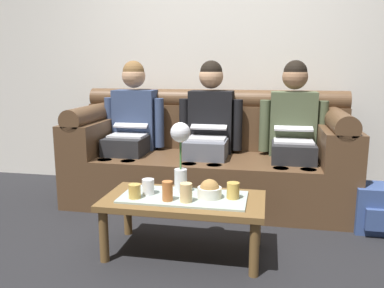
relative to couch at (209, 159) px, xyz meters
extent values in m
plane|color=black|center=(0.00, -1.17, -0.37)|extent=(14.00, 14.00, 0.00)
cube|color=silver|center=(0.00, 0.53, 1.08)|extent=(6.00, 0.12, 2.90)
cube|color=#513823|center=(0.00, -0.07, -0.16)|extent=(2.36, 0.88, 0.42)
cube|color=#513823|center=(0.00, 0.26, 0.25)|extent=(2.36, 0.22, 0.40)
cylinder|color=#513823|center=(0.00, 0.26, 0.51)|extent=(2.36, 0.18, 0.18)
cube|color=#513823|center=(-1.04, -0.07, 0.19)|extent=(0.28, 0.88, 0.28)
cylinder|color=#513823|center=(-1.04, -0.07, 0.38)|extent=(0.18, 0.88, 0.18)
cube|color=#513823|center=(1.04, -0.07, 0.19)|extent=(0.28, 0.88, 0.28)
cylinder|color=#513823|center=(1.04, -0.07, 0.38)|extent=(0.18, 0.88, 0.18)
cube|color=#232326|center=(-0.70, -0.13, 0.13)|extent=(0.34, 0.40, 0.15)
cylinder|color=#232326|center=(-0.80, -0.39, -0.16)|extent=(0.12, 0.12, 0.42)
cylinder|color=#232326|center=(-0.60, -0.39, -0.16)|extent=(0.12, 0.12, 0.42)
cube|color=navy|center=(-0.70, 0.11, 0.32)|extent=(0.38, 0.22, 0.54)
cylinder|color=navy|center=(-0.94, 0.07, 0.30)|extent=(0.09, 0.09, 0.44)
cylinder|color=navy|center=(-0.47, 0.07, 0.30)|extent=(0.09, 0.09, 0.44)
sphere|color=tan|center=(-0.70, 0.09, 0.72)|extent=(0.21, 0.21, 0.21)
sphere|color=brown|center=(-0.70, 0.09, 0.76)|extent=(0.19, 0.19, 0.19)
cube|color=silver|center=(-0.70, -0.11, 0.21)|extent=(0.31, 0.22, 0.02)
cube|color=silver|center=(-0.70, 0.04, 0.31)|extent=(0.31, 0.20, 0.10)
cube|color=black|center=(-0.70, 0.03, 0.31)|extent=(0.27, 0.17, 0.08)
cube|color=#595B66|center=(0.00, -0.13, 0.13)|extent=(0.34, 0.40, 0.15)
cylinder|color=#595B66|center=(-0.10, -0.39, -0.16)|extent=(0.12, 0.12, 0.42)
cylinder|color=#595B66|center=(0.10, -0.39, -0.16)|extent=(0.12, 0.12, 0.42)
cube|color=black|center=(0.00, 0.11, 0.32)|extent=(0.38, 0.22, 0.54)
cylinder|color=black|center=(-0.23, 0.07, 0.30)|extent=(0.09, 0.09, 0.44)
cylinder|color=black|center=(0.23, 0.07, 0.30)|extent=(0.09, 0.09, 0.44)
sphere|color=tan|center=(0.00, 0.09, 0.72)|extent=(0.21, 0.21, 0.21)
sphere|color=black|center=(0.00, 0.09, 0.76)|extent=(0.19, 0.19, 0.19)
cube|color=silver|center=(0.00, -0.11, 0.21)|extent=(0.31, 0.22, 0.02)
cube|color=silver|center=(0.00, 0.04, 0.32)|extent=(0.31, 0.20, 0.09)
cube|color=black|center=(0.00, 0.03, 0.31)|extent=(0.27, 0.18, 0.07)
cube|color=#232326|center=(0.70, -0.13, 0.13)|extent=(0.34, 0.40, 0.15)
cylinder|color=#232326|center=(0.60, -0.39, -0.16)|extent=(0.12, 0.12, 0.42)
cylinder|color=#232326|center=(0.80, -0.39, -0.16)|extent=(0.12, 0.12, 0.42)
cube|color=#475138|center=(0.70, 0.11, 0.32)|extent=(0.38, 0.22, 0.54)
cylinder|color=#475138|center=(0.47, 0.07, 0.30)|extent=(0.09, 0.09, 0.44)
cylinder|color=#475138|center=(0.94, 0.07, 0.30)|extent=(0.09, 0.09, 0.44)
sphere|color=#936B4C|center=(0.70, 0.09, 0.72)|extent=(0.21, 0.21, 0.21)
sphere|color=black|center=(0.70, 0.09, 0.76)|extent=(0.19, 0.19, 0.19)
cube|color=silver|center=(0.70, -0.11, 0.21)|extent=(0.31, 0.22, 0.02)
cube|color=silver|center=(0.70, 0.03, 0.32)|extent=(0.31, 0.21, 0.07)
cube|color=black|center=(0.70, 0.02, 0.32)|extent=(0.27, 0.18, 0.06)
cube|color=brown|center=(0.00, -1.04, -0.02)|extent=(1.00, 0.51, 0.04)
cube|color=#9EB2A8|center=(0.00, -1.04, 0.00)|extent=(0.78, 0.36, 0.01)
cylinder|color=brown|center=(-0.45, -1.24, -0.20)|extent=(0.06, 0.06, 0.33)
cylinder|color=brown|center=(0.45, -1.24, -0.20)|extent=(0.06, 0.06, 0.33)
cylinder|color=brown|center=(-0.45, -0.83, -0.20)|extent=(0.06, 0.06, 0.33)
cylinder|color=brown|center=(0.45, -0.83, -0.20)|extent=(0.06, 0.06, 0.33)
cylinder|color=silver|center=(-0.04, -0.96, 0.08)|extent=(0.08, 0.08, 0.15)
cylinder|color=#3D7538|center=(-0.04, -0.96, 0.25)|extent=(0.01, 0.01, 0.19)
sphere|color=silver|center=(-0.04, -0.96, 0.40)|extent=(0.13, 0.13, 0.13)
cylinder|color=silver|center=(0.16, -1.03, 0.04)|extent=(0.15, 0.15, 0.06)
sphere|color=olive|center=(0.16, -1.03, 0.06)|extent=(0.12, 0.12, 0.12)
cylinder|color=gold|center=(0.30, -1.02, 0.06)|extent=(0.08, 0.08, 0.10)
cylinder|color=silver|center=(-0.23, -1.04, 0.06)|extent=(0.08, 0.08, 0.10)
cylinder|color=#DBB77A|center=(0.04, -1.14, 0.06)|extent=(0.07, 0.07, 0.11)
cylinder|color=#B26633|center=(-0.08, -1.14, 0.07)|extent=(0.06, 0.06, 0.12)
cylinder|color=gold|center=(-0.29, -1.13, 0.05)|extent=(0.07, 0.07, 0.09)
cube|color=#33477A|center=(1.30, -0.43, -0.20)|extent=(0.35, 0.26, 0.34)
cube|color=#33477A|center=(1.30, -0.58, -0.23)|extent=(0.25, 0.05, 0.15)
camera|label=1|loc=(0.50, -3.31, 0.79)|focal=36.69mm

